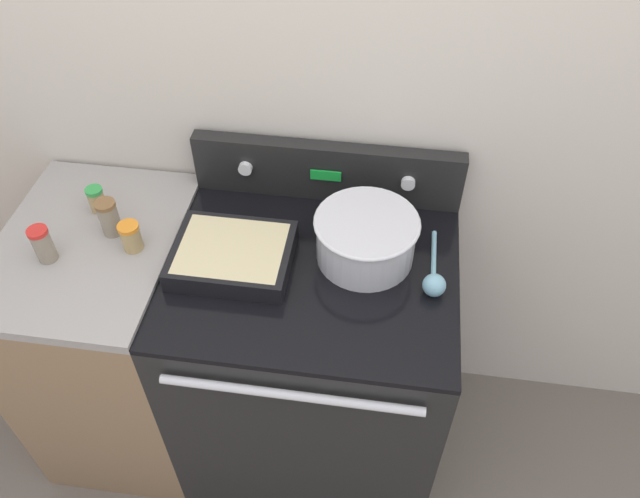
{
  "coord_description": "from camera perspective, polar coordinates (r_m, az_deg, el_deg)",
  "views": [
    {
      "loc": [
        0.18,
        -0.79,
        2.16
      ],
      "look_at": [
        0.02,
        0.35,
        0.97
      ],
      "focal_mm": 35.0,
      "sensor_mm": 36.0,
      "label": 1
    }
  ],
  "objects": [
    {
      "name": "kitchen_wall",
      "position": [
        1.75,
        1.0,
        14.6
      ],
      "size": [
        8.0,
        0.05,
        2.5
      ],
      "color": "beige",
      "rests_on": "ground_plane"
    },
    {
      "name": "casserole_dish",
      "position": [
        1.69,
        -8.02,
        -0.48
      ],
      "size": [
        0.32,
        0.26,
        0.06
      ],
      "color": "black",
      "rests_on": "stove_range"
    },
    {
      "name": "side_counter",
      "position": [
        2.2,
        -17.67,
        -7.81
      ],
      "size": [
        0.5,
        0.66,
        0.93
      ],
      "color": "#896B4C",
      "rests_on": "ground_plane"
    },
    {
      "name": "mixing_bowl",
      "position": [
        1.67,
        4.23,
        1.15
      ],
      "size": [
        0.28,
        0.28,
        0.14
      ],
      "color": "silver",
      "rests_on": "stove_range"
    },
    {
      "name": "ladle",
      "position": [
        1.65,
        10.39,
        -2.9
      ],
      "size": [
        0.06,
        0.25,
        0.06
      ],
      "color": "#7AB2C6",
      "rests_on": "stove_range"
    },
    {
      "name": "control_panel",
      "position": [
        1.84,
        0.66,
        7.13
      ],
      "size": [
        0.79,
        0.07,
        0.18
      ],
      "color": "black",
      "rests_on": "stove_range"
    },
    {
      "name": "spice_jar_red_cap",
      "position": [
        1.81,
        -24.01,
        0.4
      ],
      "size": [
        0.05,
        0.05,
        0.11
      ],
      "color": "gray",
      "rests_on": "side_counter"
    },
    {
      "name": "spice_jar_brown_cap",
      "position": [
        1.83,
        -18.73,
        2.74
      ],
      "size": [
        0.06,
        0.06,
        0.11
      ],
      "color": "gray",
      "rests_on": "side_counter"
    },
    {
      "name": "stove_range",
      "position": [
        2.05,
        -0.63,
        -10.37
      ],
      "size": [
        0.79,
        0.69,
        0.91
      ],
      "color": "black",
      "rests_on": "ground_plane"
    },
    {
      "name": "spice_jar_green_cap",
      "position": [
        1.92,
        -19.76,
        4.31
      ],
      "size": [
        0.05,
        0.05,
        0.08
      ],
      "color": "tan",
      "rests_on": "side_counter"
    },
    {
      "name": "spice_jar_orange_cap",
      "position": [
        1.77,
        -16.91,
        1.1
      ],
      "size": [
        0.06,
        0.06,
        0.08
      ],
      "color": "tan",
      "rests_on": "side_counter"
    }
  ]
}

